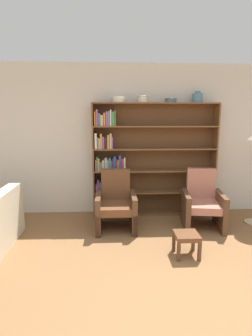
# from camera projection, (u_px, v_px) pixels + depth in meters

# --- Properties ---
(ground_plane) EXTENTS (24.00, 24.00, 0.00)m
(ground_plane) POSITION_uv_depth(u_px,v_px,m) (192.00, 312.00, 2.45)
(ground_plane) COLOR brown
(wall_back) EXTENTS (12.00, 0.06, 2.75)m
(wall_back) POSITION_uv_depth(u_px,v_px,m) (152.00, 140.00, 4.91)
(wall_back) COLOR silver
(wall_back) RESTS_ON ground
(bookshelf) EXTENTS (2.24, 0.30, 2.05)m
(bookshelf) POSITION_uv_depth(u_px,v_px,m) (142.00, 162.00, 4.81)
(bookshelf) COLOR brown
(bookshelf) RESTS_ON ground
(bowl_brass) EXTENTS (0.26, 0.26, 0.09)m
(bowl_brass) POSITION_uv_depth(u_px,v_px,m) (119.00, 100.00, 4.56)
(bowl_brass) COLOR silver
(bowl_brass) RESTS_ON bookshelf
(bowl_slate) EXTENTS (0.19, 0.19, 0.12)m
(bowl_slate) POSITION_uv_depth(u_px,v_px,m) (143.00, 99.00, 4.58)
(bowl_slate) COLOR silver
(bowl_slate) RESTS_ON bookshelf
(bowl_cream) EXTENTS (0.22, 0.22, 0.08)m
(bowl_cream) POSITION_uv_depth(u_px,v_px,m) (171.00, 100.00, 4.61)
(bowl_cream) COLOR slate
(bowl_cream) RESTS_ON bookshelf
(vase_tall) EXTENTS (0.19, 0.19, 0.20)m
(vase_tall) POSITION_uv_depth(u_px,v_px,m) (197.00, 98.00, 4.62)
(vase_tall) COLOR slate
(vase_tall) RESTS_ON bookshelf
(armchair_leather) EXTENTS (0.64, 0.68, 0.94)m
(armchair_leather) POSITION_uv_depth(u_px,v_px,m) (116.00, 204.00, 4.29)
(armchair_leather) COLOR brown
(armchair_leather) RESTS_ON ground
(armchair_cushioned) EXTENTS (0.73, 0.76, 0.94)m
(armchair_cushioned) POSITION_uv_depth(u_px,v_px,m) (202.00, 203.00, 4.36)
(armchair_cushioned) COLOR brown
(armchair_cushioned) RESTS_ON ground
(footstool) EXTENTS (0.31, 0.31, 0.31)m
(footstool) POSITION_uv_depth(u_px,v_px,m) (187.00, 238.00, 3.41)
(footstool) COLOR brown
(footstool) RESTS_ON ground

